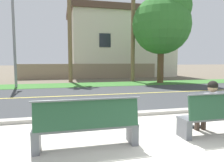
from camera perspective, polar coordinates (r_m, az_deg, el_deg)
ground_plane at (r=11.98m, az=-4.00°, el=-2.62°), size 140.00×140.00×0.00m
sidewalk_pavement at (r=4.86m, az=11.95°, el=-14.96°), size 44.00×3.60×0.01m
curb_edge at (r=6.57m, az=4.49°, el=-8.95°), size 44.00×0.30×0.11m
street_asphalt at (r=10.52m, az=-2.61°, el=-3.73°), size 52.00×8.00×0.01m
road_centre_line at (r=10.52m, az=-2.61°, el=-3.70°), size 48.00×0.14×0.01m
far_verge_grass at (r=15.00m, az=-6.00°, el=-0.96°), size 48.00×2.80×0.02m
bench_left at (r=4.13m, az=-6.76°, el=-11.89°), size 2.01×0.48×1.01m
bench_right at (r=5.41m, az=27.87°, el=-8.28°), size 2.01×0.48×1.01m
seated_person_grey at (r=5.34m, az=24.77°, el=-5.99°), size 0.52×0.68×1.25m
streetlamp at (r=15.07m, az=-25.07°, el=15.78°), size 0.24×2.10×7.98m
shade_tree_left at (r=16.79m, az=13.81°, el=15.61°), size 4.36×4.36×7.20m
palm_tree_short at (r=17.96m, az=5.79°, el=20.94°), size 2.09×1.98×8.07m
garden_wall at (r=20.17m, az=-5.75°, el=2.67°), size 13.00×0.36×1.40m
house_across_street at (r=24.15m, az=2.20°, el=10.15°), size 11.61×6.91×7.19m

